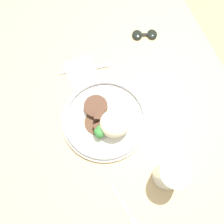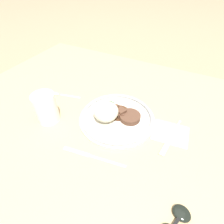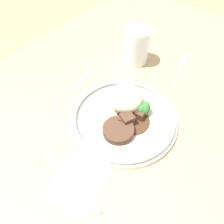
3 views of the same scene
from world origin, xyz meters
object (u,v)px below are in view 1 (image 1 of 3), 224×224
at_px(fork, 90,68).
at_px(knife, 157,103).
at_px(juice_glass, 169,175).
at_px(spoon, 132,219).
at_px(plate, 106,120).
at_px(sunglasses, 145,34).

distance_m(fork, knife, 0.27).
xyz_separation_m(juice_glass, knife, (-0.23, 0.07, -0.05)).
height_order(fork, spoon, same).
xyz_separation_m(juice_glass, fork, (-0.44, -0.11, -0.05)).
bearing_deg(spoon, plate, 162.21).
distance_m(plate, fork, 0.21).
distance_m(juice_glass, sunglasses, 0.53).
bearing_deg(plate, sunglasses, 138.76).
distance_m(spoon, sunglasses, 0.65).
distance_m(juice_glass, knife, 0.25).
xyz_separation_m(fork, sunglasses, (-0.07, 0.24, 0.00)).
bearing_deg(fork, spoon, -86.38).
xyz_separation_m(fork, knife, (0.21, 0.18, -0.00)).
relative_size(knife, spoon, 1.37).
xyz_separation_m(knife, sunglasses, (-0.28, 0.07, 0.01)).
distance_m(knife, spoon, 0.38).
bearing_deg(knife, plate, -95.84).
relative_size(plate, sunglasses, 2.71).
xyz_separation_m(juice_glass, sunglasses, (-0.51, 0.13, -0.04)).
height_order(juice_glass, spoon, juice_glass).
bearing_deg(sunglasses, juice_glass, 1.33).
distance_m(fork, spoon, 0.52).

